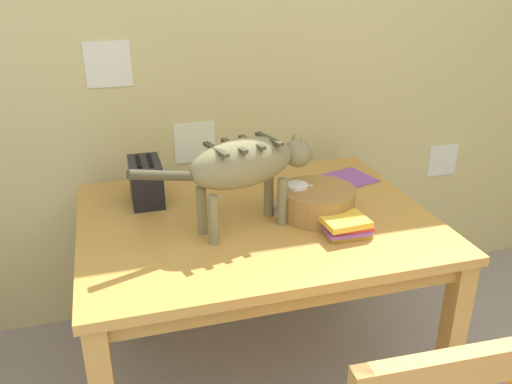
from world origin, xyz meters
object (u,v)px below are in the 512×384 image
at_px(magazine, 340,181).
at_px(wicker_basket, 317,201).
at_px(saucer_bowl, 296,209).
at_px(toaster, 146,182).
at_px(dining_table, 256,237).
at_px(book_stack, 346,226).
at_px(cat, 247,165).
at_px(coffee_mug, 298,195).

xyz_separation_m(magazine, wicker_basket, (-0.22, -0.28, 0.05)).
bearing_deg(magazine, saucer_bowl, -155.49).
distance_m(saucer_bowl, toaster, 0.60).
distance_m(magazine, wicker_basket, 0.36).
relative_size(dining_table, saucer_bowl, 7.27).
distance_m(saucer_bowl, book_stack, 0.23).
distance_m(cat, coffee_mug, 0.27).
relative_size(dining_table, wicker_basket, 4.63).
bearing_deg(magazine, coffee_mug, -155.12).
xyz_separation_m(dining_table, toaster, (-0.38, 0.25, 0.17)).
bearing_deg(toaster, dining_table, -33.42).
relative_size(saucer_bowl, wicker_basket, 0.64).
bearing_deg(wicker_basket, toaster, 153.50).
bearing_deg(saucer_bowl, dining_table, 174.74).
height_order(saucer_bowl, book_stack, book_stack).
bearing_deg(book_stack, cat, 155.45).
xyz_separation_m(magazine, book_stack, (-0.18, -0.45, 0.03)).
height_order(coffee_mug, toaster, toaster).
bearing_deg(toaster, book_stack, -36.12).
bearing_deg(magazine, wicker_basket, -143.82).
distance_m(cat, toaster, 0.48).
bearing_deg(coffee_mug, magazine, 40.48).
relative_size(saucer_bowl, book_stack, 1.02).
xyz_separation_m(dining_table, saucer_bowl, (0.15, -0.01, 0.10)).
relative_size(cat, coffee_mug, 5.34).
bearing_deg(wicker_basket, cat, -175.26).
xyz_separation_m(coffee_mug, wicker_basket, (0.07, -0.04, -0.02)).
bearing_deg(cat, book_stack, 49.54).
height_order(magazine, toaster, toaster).
bearing_deg(dining_table, wicker_basket, -12.75).
xyz_separation_m(coffee_mug, book_stack, (0.11, -0.21, -0.04)).
bearing_deg(coffee_mug, saucer_bowl, 180.00).
distance_m(dining_table, book_stack, 0.36).
distance_m(dining_table, cat, 0.34).
height_order(saucer_bowl, toaster, toaster).
distance_m(coffee_mug, toaster, 0.60).
relative_size(saucer_bowl, magazine, 0.61).
relative_size(cat, toaster, 3.36).
bearing_deg(saucer_bowl, toaster, 153.67).
bearing_deg(cat, dining_table, 127.67).
xyz_separation_m(cat, saucer_bowl, (0.21, 0.06, -0.22)).
bearing_deg(cat, magazine, 105.47).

